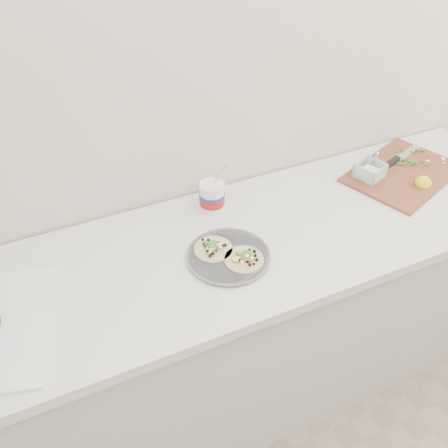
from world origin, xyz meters
name	(u,v)px	position (x,y,z in m)	size (l,w,h in m)	color
counter	(235,323)	(0.00, 1.43, 0.45)	(2.44, 0.66, 0.90)	beige
taco_plate	(228,254)	(-0.06, 1.36, 0.92)	(0.28, 0.28, 0.04)	slate
tub	(213,194)	(0.00, 1.62, 0.97)	(0.09, 0.09, 0.21)	white
cutboard	(400,170)	(0.78, 1.51, 0.92)	(0.54, 0.46, 0.07)	brown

